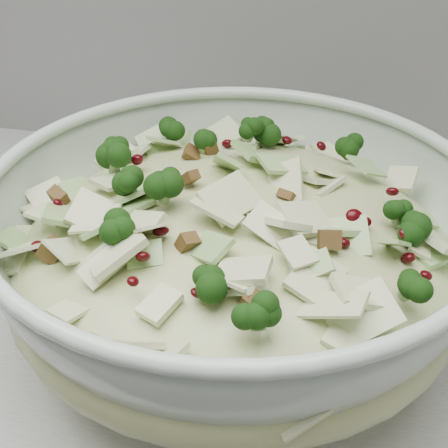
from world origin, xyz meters
name	(u,v)px	position (x,y,z in m)	size (l,w,h in m)	color
mixing_bowl	(235,259)	(-0.72, 1.60, 0.98)	(0.49, 0.49, 0.16)	#AFC1B1
salad	(236,233)	(-0.72, 1.60, 1.01)	(0.39, 0.39, 0.16)	#AAB57C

